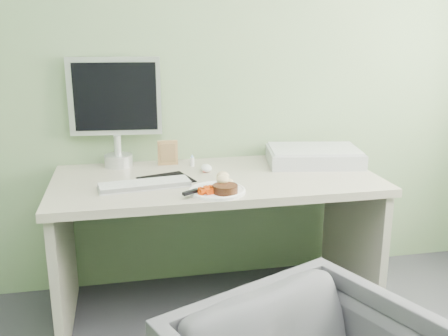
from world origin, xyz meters
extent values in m
plane|color=gray|center=(0.00, 2.00, 1.35)|extent=(3.50, 0.00, 3.50)
cube|color=#BCAF9E|center=(0.00, 1.62, 0.71)|extent=(1.60, 0.75, 0.04)
cube|color=#9C9785|center=(-0.76, 1.62, 0.34)|extent=(0.04, 0.70, 0.69)
cube|color=#9C9785|center=(0.76, 1.62, 0.34)|extent=(0.04, 0.70, 0.69)
cylinder|color=white|center=(-0.04, 1.38, 0.74)|extent=(0.25, 0.25, 0.01)
cylinder|color=black|center=(-0.01, 1.33, 0.76)|extent=(0.12, 0.12, 0.04)
ellipsoid|color=tan|center=(0.00, 1.40, 0.77)|extent=(0.11, 0.09, 0.06)
cube|color=#ED3E05|center=(-0.10, 1.33, 0.77)|extent=(0.08, 0.08, 0.04)
cube|color=silver|center=(-0.08, 1.39, 0.75)|extent=(0.11, 0.09, 0.01)
cube|color=black|center=(-0.17, 1.33, 0.76)|extent=(0.08, 0.06, 0.02)
cube|color=black|center=(-0.25, 1.62, 0.73)|extent=(0.29, 0.27, 0.00)
cube|color=white|center=(-0.36, 1.52, 0.75)|extent=(0.43, 0.18, 0.02)
ellipsoid|color=white|center=(-0.03, 1.73, 0.75)|extent=(0.06, 0.10, 0.04)
cube|color=olive|center=(-0.21, 1.90, 0.80)|extent=(0.11, 0.02, 0.13)
cylinder|color=white|center=(-0.09, 1.84, 0.75)|extent=(0.02, 0.02, 0.05)
cone|color=#98BEF4|center=(-0.09, 1.84, 0.79)|extent=(0.02, 0.02, 0.02)
cube|color=#AAADB1|center=(0.57, 1.76, 0.77)|extent=(0.54, 0.41, 0.08)
cylinder|color=silver|center=(-0.47, 1.92, 0.76)|extent=(0.15, 0.15, 0.06)
cylinder|color=silver|center=(-0.47, 1.92, 0.85)|extent=(0.04, 0.04, 0.11)
cube|color=silver|center=(-0.47, 1.95, 1.10)|extent=(0.48, 0.09, 0.40)
cube|color=black|center=(-0.47, 1.92, 1.10)|extent=(0.42, 0.05, 0.35)
camera|label=1|loc=(-0.44, -0.72, 1.44)|focal=40.00mm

